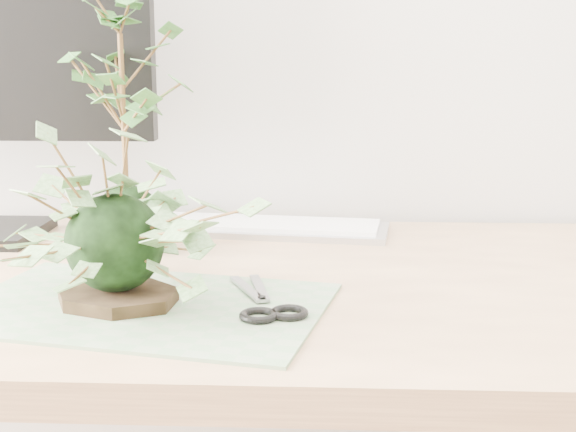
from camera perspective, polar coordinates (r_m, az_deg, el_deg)
The scene contains 7 objects.
desk at distance 1.09m, azimuth -5.05°, elevation -8.70°, with size 1.60×0.70×0.74m.
cutting_mat at distance 0.94m, azimuth -10.36°, elevation -6.31°, with size 0.42×0.28×0.00m, color #6D986A.
stone_dish at distance 0.95m, azimuth -12.05°, elevation -5.63°, with size 0.15×0.15×0.01m, color black.
ivy_kokedama at distance 0.92m, azimuth -12.36°, elevation 1.34°, with size 0.36×0.36×0.23m.
maple_kokedama at distance 1.17m, azimuth -11.81°, elevation 11.39°, with size 0.29×0.29×0.41m.
keyboard at distance 1.31m, azimuth -2.59°, elevation -0.75°, with size 0.46×0.18×0.02m.
scissors at distance 0.90m, azimuth -1.87°, elevation -6.57°, with size 0.09×0.18×0.01m.
Camera 1 is at (0.04, 0.22, 1.03)m, focal length 50.00 mm.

